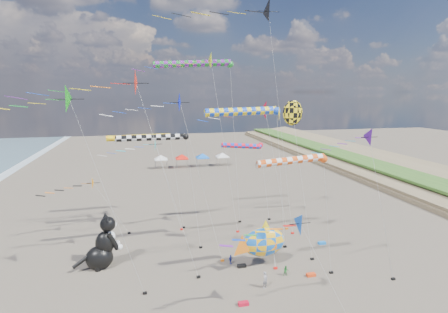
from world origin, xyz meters
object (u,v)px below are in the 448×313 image
(fish_inflatable, at_px, (263,242))
(person_adult, at_px, (265,280))
(child_green, at_px, (286,271))
(parked_car, at_px, (263,163))
(cat_inflatable, at_px, (101,241))
(child_blue, at_px, (231,259))

(fish_inflatable, relative_size, person_adult, 3.91)
(child_green, distance_m, parked_car, 53.24)
(cat_inflatable, distance_m, child_blue, 13.57)
(child_green, relative_size, child_blue, 1.04)
(fish_inflatable, height_order, person_adult, fish_inflatable)
(child_green, height_order, child_blue, child_green)
(fish_inflatable, bearing_deg, parked_car, 70.69)
(parked_car, bearing_deg, fish_inflatable, 153.07)
(cat_inflatable, height_order, person_adult, cat_inflatable)
(child_blue, bearing_deg, parked_car, 29.34)
(cat_inflatable, xyz_separation_m, child_green, (17.92, -6.00, -2.32))
(fish_inflatable, distance_m, person_adult, 4.65)
(person_adult, height_order, parked_car, person_adult)
(cat_inflatable, bearing_deg, child_green, -35.81)
(person_adult, xyz_separation_m, child_blue, (-2.02, 5.21, -0.29))
(cat_inflatable, xyz_separation_m, child_blue, (13.15, -2.38, -2.34))
(cat_inflatable, xyz_separation_m, parked_car, (33.34, 44.95, -2.29))
(fish_inflatable, xyz_separation_m, child_blue, (-3.21, 1.12, -2.15))
(fish_inflatable, relative_size, parked_car, 1.88)
(person_adult, xyz_separation_m, child_green, (2.75, 1.58, -0.27))
(fish_inflatable, height_order, child_blue, fish_inflatable)
(child_green, xyz_separation_m, child_blue, (-4.77, 3.63, -0.02))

